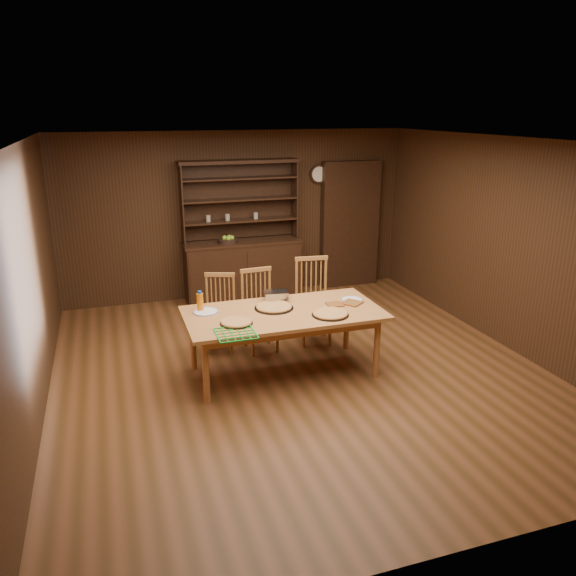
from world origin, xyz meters
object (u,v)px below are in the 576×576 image
object	(u,v)px
dining_table	(284,317)
chair_left	(220,310)
china_hutch	(242,262)
chair_right	(313,297)
chair_center	(259,307)
juice_bottle	(200,302)

from	to	relation	value
dining_table	chair_left	size ratio (longest dim) A/B	2.27
china_hutch	dining_table	xyz separation A→B (m)	(-0.19, -2.75, 0.09)
china_hutch	dining_table	distance (m)	2.76
china_hutch	chair_right	bearing A→B (deg)	-76.35
dining_table	china_hutch	bearing A→B (deg)	86.03
chair_left	chair_right	world-z (taller)	chair_right
chair_left	chair_right	bearing A→B (deg)	14.47
chair_left	chair_center	world-z (taller)	chair_center
dining_table	chair_center	bearing A→B (deg)	95.63
china_hutch	chair_left	world-z (taller)	china_hutch
china_hutch	juice_bottle	xyz separation A→B (m)	(-1.07, -2.44, 0.26)
chair_left	juice_bottle	world-z (taller)	juice_bottle
dining_table	chair_right	distance (m)	1.06
chair_center	china_hutch	bearing A→B (deg)	78.42
chair_left	chair_right	distance (m)	1.21
chair_right	dining_table	bearing A→B (deg)	-121.86
chair_center	juice_bottle	world-z (taller)	chair_center
chair_right	juice_bottle	world-z (taller)	chair_right
dining_table	chair_right	xyz separation A→B (m)	(0.66, 0.82, -0.10)
china_hutch	chair_left	distance (m)	1.97
china_hutch	chair_left	xyz separation A→B (m)	(-0.73, -1.83, -0.08)
dining_table	chair_center	world-z (taller)	chair_center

